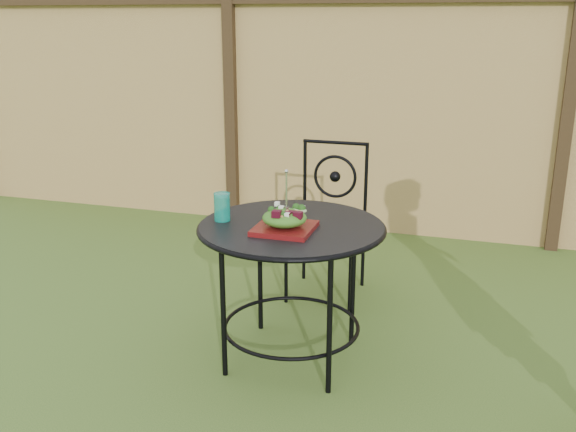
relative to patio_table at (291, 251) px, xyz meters
name	(u,v)px	position (x,y,z in m)	size (l,w,h in m)	color
ground	(313,360)	(0.12, 0.00, -0.59)	(60.00, 60.00, 0.00)	#2A4A17
fence	(387,117)	(0.12, 2.20, 0.36)	(8.00, 0.12, 1.90)	#D9B36B
patio_table	(291,251)	(0.00, 0.00, 0.00)	(0.92, 0.92, 0.72)	black
patio_chair	(329,216)	(-0.03, 0.89, -0.08)	(0.46, 0.46, 0.95)	black
salad_plate	(285,228)	(0.00, -0.10, 0.15)	(0.27, 0.27, 0.02)	#470C0A
salad	(284,218)	(0.00, -0.10, 0.20)	(0.21, 0.21, 0.08)	#235614
fork	(287,191)	(0.01, -0.10, 0.33)	(0.01, 0.01, 0.18)	silver
drinking_glass	(222,207)	(-0.35, -0.04, 0.21)	(0.08, 0.08, 0.14)	#0B8974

